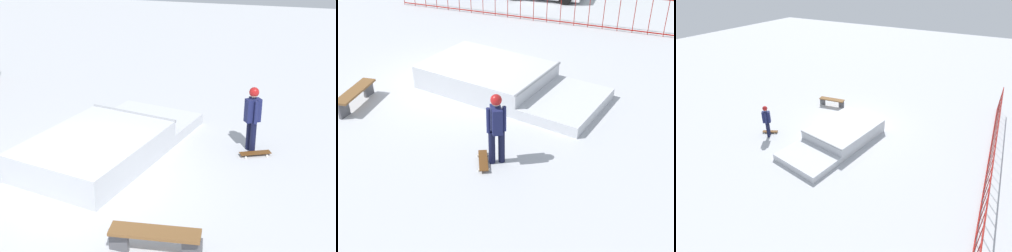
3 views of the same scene
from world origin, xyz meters
TOP-DOWN VIEW (x-y plane):
  - ground_plane at (0.00, 0.00)m, footprint 60.00×60.00m
  - skate_ramp at (1.72, 0.21)m, footprint 5.74×3.41m
  - skater at (3.16, -3.21)m, footprint 0.40×0.44m
  - skateboard at (2.90, -3.38)m, footprint 0.56×0.80m
  - perimeter_fence at (-0.00, 7.01)m, footprint 12.84×0.23m
  - park_bench at (-1.58, -2.31)m, footprint 0.66×1.64m

SIDE VIEW (x-z plane):
  - ground_plane at x=0.00m, z-range 0.00..0.00m
  - skateboard at x=2.90m, z-range 0.03..0.12m
  - skate_ramp at x=1.72m, z-range -0.05..0.69m
  - park_bench at x=-1.58m, z-range 0.12..0.60m
  - perimeter_fence at x=0.00m, z-range 0.02..1.52m
  - skater at x=3.16m, z-range 0.14..1.87m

